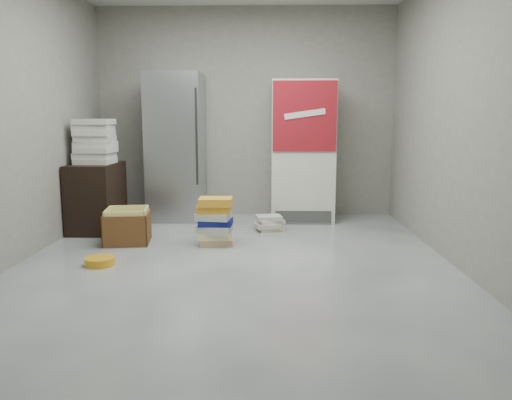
{
  "coord_description": "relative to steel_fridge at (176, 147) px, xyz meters",
  "views": [
    {
      "loc": [
        0.31,
        -4.4,
        1.32
      ],
      "look_at": [
        0.18,
        0.7,
        0.49
      ],
      "focal_mm": 35.0,
      "sensor_mm": 36.0,
      "label": 1
    }
  ],
  "objects": [
    {
      "name": "ground",
      "position": [
        0.9,
        -2.13,
        -0.95
      ],
      "size": [
        5.0,
        5.0,
        0.0
      ],
      "primitive_type": "plane",
      "color": "#B7B7B3",
      "rests_on": "ground"
    },
    {
      "name": "phonebook_stack_main",
      "position": [
        0.65,
        -1.4,
        -0.7
      ],
      "size": [
        0.4,
        0.32,
        0.51
      ],
      "rotation": [
        0.0,
        0.0,
        -0.05
      ],
      "color": "tan",
      "rests_on": "ground"
    },
    {
      "name": "coke_cooler",
      "position": [
        1.65,
        -0.01,
        -0.05
      ],
      "size": [
        0.8,
        0.73,
        1.8
      ],
      "color": "silver",
      "rests_on": "ground"
    },
    {
      "name": "phonebook_stack_side",
      "position": [
        1.22,
        -0.7,
        -0.86
      ],
      "size": [
        0.38,
        0.34,
        0.18
      ],
      "rotation": [
        0.0,
        0.0,
        0.31
      ],
      "color": "beige",
      "rests_on": "ground"
    },
    {
      "name": "room_shell",
      "position": [
        0.9,
        -2.13,
        0.85
      ],
      "size": [
        4.04,
        5.04,
        2.82
      ],
      "color": "gray",
      "rests_on": "ground"
    },
    {
      "name": "bucket_lid",
      "position": [
        -0.32,
        -2.17,
        -0.91
      ],
      "size": [
        0.34,
        0.34,
        0.07
      ],
      "primitive_type": "cylinder",
      "rotation": [
        0.0,
        0.0,
        0.29
      ],
      "color": "orange",
      "rests_on": "ground"
    },
    {
      "name": "steel_fridge",
      "position": [
        0.0,
        0.0,
        0.0
      ],
      "size": [
        0.7,
        0.72,
        1.9
      ],
      "color": "#AEB1B7",
      "rests_on": "ground"
    },
    {
      "name": "wood_shelf",
      "position": [
        -0.83,
        -0.73,
        -0.55
      ],
      "size": [
        0.5,
        0.8,
        0.8
      ],
      "primitive_type": "cube",
      "color": "black",
      "rests_on": "ground"
    },
    {
      "name": "supply_box_stack",
      "position": [
        -0.82,
        -0.73,
        0.11
      ],
      "size": [
        0.44,
        0.45,
        0.52
      ],
      "color": "silver",
      "rests_on": "wood_shelf"
    },
    {
      "name": "cardboard_box",
      "position": [
        -0.3,
        -1.33,
        -0.8
      ],
      "size": [
        0.52,
        0.52,
        0.37
      ],
      "rotation": [
        0.0,
        0.0,
        0.13
      ],
      "color": "yellow",
      "rests_on": "ground"
    }
  ]
}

